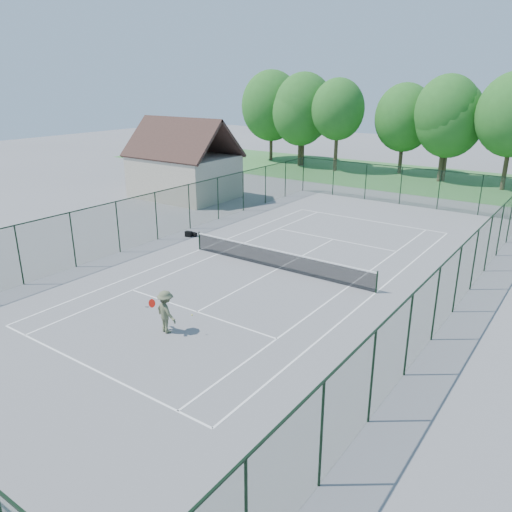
% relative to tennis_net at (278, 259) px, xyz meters
% --- Properties ---
extents(ground, '(140.00, 140.00, 0.00)m').
position_rel_tennis_net_xyz_m(ground, '(0.00, 0.00, -0.58)').
color(ground, gray).
rests_on(ground, ground).
extents(grass_far, '(80.00, 16.00, 0.01)m').
position_rel_tennis_net_xyz_m(grass_far, '(0.00, 30.00, -0.57)').
color(grass_far, '#41803C').
rests_on(grass_far, ground).
extents(court_lines, '(11.05, 23.85, 0.01)m').
position_rel_tennis_net_xyz_m(court_lines, '(0.00, 0.00, -0.57)').
color(court_lines, white).
rests_on(court_lines, ground).
extents(tennis_net, '(11.08, 0.08, 1.10)m').
position_rel_tennis_net_xyz_m(tennis_net, '(0.00, 0.00, 0.00)').
color(tennis_net, black).
rests_on(tennis_net, ground).
extents(fence_enclosure, '(18.05, 36.05, 3.02)m').
position_rel_tennis_net_xyz_m(fence_enclosure, '(0.00, 0.00, 0.98)').
color(fence_enclosure, '#1B3925').
rests_on(fence_enclosure, ground).
extents(utility_building, '(8.60, 6.27, 6.63)m').
position_rel_tennis_net_xyz_m(utility_building, '(-16.00, 10.00, 2.54)').
color(utility_building, beige).
rests_on(utility_building, ground).
extents(tree_line_far, '(39.40, 6.40, 9.70)m').
position_rel_tennis_net_xyz_m(tree_line_far, '(0.00, 30.00, 5.42)').
color(tree_line_far, '#493826').
rests_on(tree_line_far, ground).
extents(sports_bag_a, '(0.49, 0.35, 0.35)m').
position_rel_tennis_net_xyz_m(sports_bag_a, '(-7.81, 1.55, -0.40)').
color(sports_bag_a, black).
rests_on(sports_bag_a, ground).
extents(sports_bag_b, '(0.36, 0.25, 0.26)m').
position_rel_tennis_net_xyz_m(sports_bag_b, '(-7.54, 1.80, -0.44)').
color(sports_bag_b, black).
rests_on(sports_bag_b, ground).
extents(tennis_player, '(1.92, 0.89, 1.75)m').
position_rel_tennis_net_xyz_m(tennis_player, '(0.23, -8.43, 0.30)').
color(tennis_player, '#575D40').
rests_on(tennis_player, ground).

